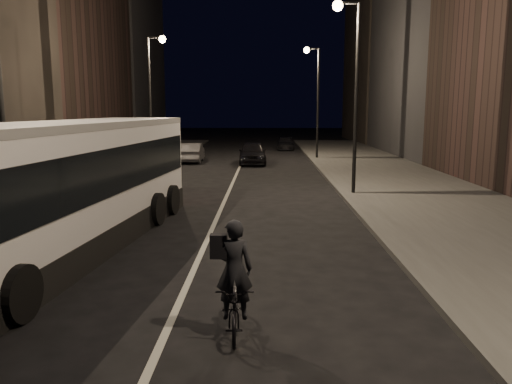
{
  "coord_description": "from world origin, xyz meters",
  "views": [
    {
      "loc": [
        1.72,
        -9.83,
        3.83
      ],
      "look_at": [
        1.45,
        4.03,
        1.5
      ],
      "focal_mm": 35.0,
      "sensor_mm": 36.0,
      "label": 1
    }
  ],
  "objects_px": {
    "streetlight_right_mid": "(351,72)",
    "car_mid": "(192,153)",
    "streetlight_left_far": "(154,84)",
    "car_near": "(252,153)",
    "city_bus": "(67,182)",
    "cyclist_on_bicycle": "(235,296)",
    "streetlight_right_far": "(315,88)",
    "streetlight_left_near": "(6,51)",
    "car_far": "(286,144)"
  },
  "relations": [
    {
      "from": "streetlight_left_near",
      "to": "car_mid",
      "type": "relative_size",
      "value": 1.93
    },
    {
      "from": "streetlight_left_near",
      "to": "car_far",
      "type": "distance_m",
      "value": 34.73
    },
    {
      "from": "streetlight_right_far",
      "to": "cyclist_on_bicycle",
      "type": "height_order",
      "value": "streetlight_right_far"
    },
    {
      "from": "streetlight_left_far",
      "to": "city_bus",
      "type": "bearing_deg",
      "value": -84.72
    },
    {
      "from": "streetlight_left_near",
      "to": "cyclist_on_bicycle",
      "type": "distance_m",
      "value": 9.89
    },
    {
      "from": "streetlight_right_far",
      "to": "city_bus",
      "type": "distance_m",
      "value": 26.53
    },
    {
      "from": "streetlight_right_far",
      "to": "streetlight_left_near",
      "type": "relative_size",
      "value": 1.0
    },
    {
      "from": "streetlight_right_mid",
      "to": "streetlight_left_far",
      "type": "bearing_deg",
      "value": 136.84
    },
    {
      "from": "streetlight_right_mid",
      "to": "car_mid",
      "type": "distance_m",
      "value": 17.21
    },
    {
      "from": "streetlight_right_far",
      "to": "cyclist_on_bicycle",
      "type": "xyz_separation_m",
      "value": [
        -4.13,
        -29.77,
        -4.68
      ]
    },
    {
      "from": "streetlight_right_far",
      "to": "streetlight_left_far",
      "type": "xyz_separation_m",
      "value": [
        -10.66,
        -6.0,
        0.0
      ]
    },
    {
      "from": "car_near",
      "to": "streetlight_right_mid",
      "type": "bearing_deg",
      "value": -72.42
    },
    {
      "from": "streetlight_right_far",
      "to": "streetlight_left_near",
      "type": "bearing_deg",
      "value": -113.96
    },
    {
      "from": "streetlight_right_far",
      "to": "city_bus",
      "type": "bearing_deg",
      "value": -109.85
    },
    {
      "from": "streetlight_left_near",
      "to": "city_bus",
      "type": "relative_size",
      "value": 0.62
    },
    {
      "from": "streetlight_right_far",
      "to": "streetlight_left_near",
      "type": "distance_m",
      "value": 26.26
    },
    {
      "from": "streetlight_right_mid",
      "to": "car_mid",
      "type": "xyz_separation_m",
      "value": [
        -8.93,
        13.95,
        -4.67
      ]
    },
    {
      "from": "cyclist_on_bicycle",
      "to": "car_mid",
      "type": "xyz_separation_m",
      "value": [
        -4.8,
        27.72,
        0.01
      ]
    },
    {
      "from": "cyclist_on_bicycle",
      "to": "car_near",
      "type": "height_order",
      "value": "cyclist_on_bicycle"
    },
    {
      "from": "streetlight_left_far",
      "to": "car_mid",
      "type": "bearing_deg",
      "value": 66.34
    },
    {
      "from": "streetlight_left_far",
      "to": "cyclist_on_bicycle",
      "type": "distance_m",
      "value": 25.09
    },
    {
      "from": "streetlight_left_far",
      "to": "car_far",
      "type": "xyz_separation_m",
      "value": [
        8.93,
        15.22,
        -4.79
      ]
    },
    {
      "from": "streetlight_left_far",
      "to": "car_near",
      "type": "height_order",
      "value": "streetlight_left_far"
    },
    {
      "from": "streetlight_left_near",
      "to": "car_far",
      "type": "bearing_deg",
      "value": 74.95
    },
    {
      "from": "streetlight_left_far",
      "to": "car_mid",
      "type": "height_order",
      "value": "streetlight_left_far"
    },
    {
      "from": "car_mid",
      "to": "car_far",
      "type": "relative_size",
      "value": 1.07
    },
    {
      "from": "car_near",
      "to": "car_far",
      "type": "distance_m",
      "value": 12.73
    },
    {
      "from": "streetlight_left_far",
      "to": "car_near",
      "type": "relative_size",
      "value": 1.78
    },
    {
      "from": "streetlight_left_near",
      "to": "city_bus",
      "type": "distance_m",
      "value": 3.95
    },
    {
      "from": "car_near",
      "to": "car_far",
      "type": "height_order",
      "value": "car_near"
    },
    {
      "from": "streetlight_right_far",
      "to": "city_bus",
      "type": "xyz_separation_m",
      "value": [
        -8.93,
        -24.74,
        -3.47
      ]
    },
    {
      "from": "streetlight_right_mid",
      "to": "cyclist_on_bicycle",
      "type": "height_order",
      "value": "streetlight_right_mid"
    },
    {
      "from": "car_near",
      "to": "streetlight_right_far",
      "type": "bearing_deg",
      "value": 33.3
    },
    {
      "from": "car_far",
      "to": "car_near",
      "type": "bearing_deg",
      "value": -101.42
    },
    {
      "from": "streetlight_left_near",
      "to": "streetlight_left_far",
      "type": "bearing_deg",
      "value": 90.0
    },
    {
      "from": "streetlight_right_mid",
      "to": "car_far",
      "type": "relative_size",
      "value": 2.06
    },
    {
      "from": "city_bus",
      "to": "streetlight_right_far",
      "type": "bearing_deg",
      "value": 76.2
    },
    {
      "from": "streetlight_right_mid",
      "to": "city_bus",
      "type": "height_order",
      "value": "streetlight_right_mid"
    },
    {
      "from": "cyclist_on_bicycle",
      "to": "car_near",
      "type": "relative_size",
      "value": 0.45
    },
    {
      "from": "streetlight_right_mid",
      "to": "city_bus",
      "type": "xyz_separation_m",
      "value": [
        -8.93,
        -8.74,
        -3.47
      ]
    },
    {
      "from": "streetlight_right_far",
      "to": "city_bus",
      "type": "relative_size",
      "value": 0.62
    },
    {
      "from": "streetlight_left_far",
      "to": "cyclist_on_bicycle",
      "type": "xyz_separation_m",
      "value": [
        6.53,
        -23.77,
        -4.68
      ]
    },
    {
      "from": "streetlight_right_far",
      "to": "car_far",
      "type": "relative_size",
      "value": 2.06
    },
    {
      "from": "streetlight_left_far",
      "to": "car_near",
      "type": "xyz_separation_m",
      "value": [
        6.13,
        2.8,
        -4.58
      ]
    },
    {
      "from": "streetlight_right_far",
      "to": "streetlight_left_far",
      "type": "bearing_deg",
      "value": -150.64
    },
    {
      "from": "car_near",
      "to": "car_far",
      "type": "relative_size",
      "value": 1.16
    },
    {
      "from": "car_mid",
      "to": "car_far",
      "type": "distance_m",
      "value": 13.37
    },
    {
      "from": "streetlight_left_near",
      "to": "car_mid",
      "type": "height_order",
      "value": "streetlight_left_near"
    },
    {
      "from": "streetlight_right_mid",
      "to": "car_far",
      "type": "height_order",
      "value": "streetlight_right_mid"
    },
    {
      "from": "car_mid",
      "to": "car_near",
      "type": "bearing_deg",
      "value": 163.35
    }
  ]
}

